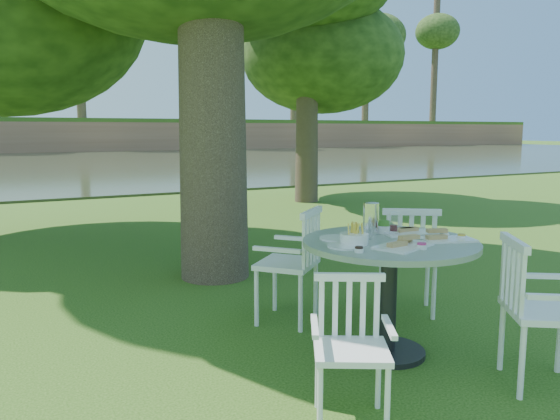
# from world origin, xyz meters

# --- Properties ---
(ground) EXTENTS (140.00, 140.00, 0.00)m
(ground) POSITION_xyz_m (0.00, 0.00, 0.00)
(ground) COLOR #1F420D
(ground) RESTS_ON ground
(table) EXTENTS (1.27, 1.27, 0.86)m
(table) POSITION_xyz_m (-0.04, -1.59, 0.67)
(table) COLOR black
(table) RESTS_ON ground
(chair_ne) EXTENTS (0.67, 0.66, 0.98)m
(chair_ne) POSITION_xyz_m (0.67, -0.98, 0.58)
(chair_ne) COLOR white
(chair_ne) RESTS_ON ground
(chair_nw) EXTENTS (0.68, 0.68, 0.99)m
(chair_nw) POSITION_xyz_m (-0.29, -0.68, 0.58)
(chair_nw) COLOR white
(chair_nw) RESTS_ON ground
(chair_sw) EXTENTS (0.55, 0.54, 0.82)m
(chair_sw) POSITION_xyz_m (-0.79, -2.17, 0.48)
(chair_sw) COLOR white
(chair_sw) RESTS_ON ground
(chair_se) EXTENTS (0.65, 0.66, 0.97)m
(chair_se) POSITION_xyz_m (0.45, -2.39, 0.57)
(chair_se) COLOR white
(chair_se) RESTS_ON ground
(tableware) EXTENTS (1.12, 0.78, 0.24)m
(tableware) POSITION_xyz_m (-0.06, -1.51, 0.91)
(tableware) COLOR white
(tableware) RESTS_ON table
(river) EXTENTS (100.00, 28.00, 0.12)m
(river) POSITION_xyz_m (0.00, 23.00, 0.00)
(river) COLOR #2A321D
(river) RESTS_ON ground
(far_bank) EXTENTS (100.00, 18.00, 15.20)m
(far_bank) POSITION_xyz_m (0.28, 41.12, 7.25)
(far_bank) COLOR #8F5B43
(far_bank) RESTS_ON ground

